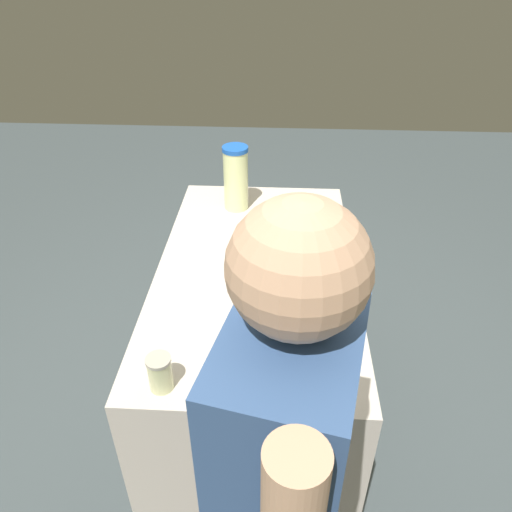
{
  "coord_description": "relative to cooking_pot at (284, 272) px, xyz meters",
  "views": [
    {
      "loc": [
        1.52,
        0.08,
        1.98
      ],
      "look_at": [
        0.0,
        0.0,
        0.94
      ],
      "focal_mm": 34.46,
      "sensor_mm": 36.0,
      "label": 1
    }
  ],
  "objects": [
    {
      "name": "broccoli_bowl_front",
      "position": [
        -0.33,
        0.15,
        -0.08
      ],
      "size": [
        0.12,
        0.12,
        0.08
      ],
      "color": "silver",
      "rests_on": "counter_slab"
    },
    {
      "name": "ground_plane",
      "position": [
        -0.18,
        -0.1,
        -1.0
      ],
      "size": [
        8.0,
        8.0,
        0.0
      ],
      "primitive_type": "plane",
      "color": "#424D4F"
    },
    {
      "name": "broccoli_bowl_center",
      "position": [
        0.29,
        -0.06,
        -0.08
      ],
      "size": [
        0.14,
        0.14,
        0.08
      ],
      "color": "silver",
      "rests_on": "counter_slab"
    },
    {
      "name": "cooking_pot",
      "position": [
        0.0,
        0.0,
        0.0
      ],
      "size": [
        0.28,
        0.21,
        0.2
      ],
      "color": "#B7B7BC",
      "rests_on": "dish_cloth"
    },
    {
      "name": "dish_cloth",
      "position": [
        0.0,
        0.0,
        -0.11
      ],
      "size": [
        0.3,
        0.28,
        0.01
      ],
      "primitive_type": "cube",
      "color": "beige",
      "rests_on": "counter_slab"
    },
    {
      "name": "counter_slab",
      "position": [
        -0.18,
        -0.1,
        -0.56
      ],
      "size": [
        1.35,
        0.75,
        0.89
      ],
      "primitive_type": "cube",
      "color": "beige",
      "rests_on": "ground_plane"
    },
    {
      "name": "mason_jar",
      "position": [
        0.42,
        -0.34,
        -0.06
      ],
      "size": [
        0.07,
        0.07,
        0.11
      ],
      "color": "beige",
      "rests_on": "counter_slab"
    },
    {
      "name": "lemonade_pitcher",
      "position": [
        -0.64,
        -0.22,
        0.04
      ],
      "size": [
        0.11,
        0.11,
        0.29
      ],
      "color": "#EBF3A7",
      "rests_on": "counter_slab"
    }
  ]
}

